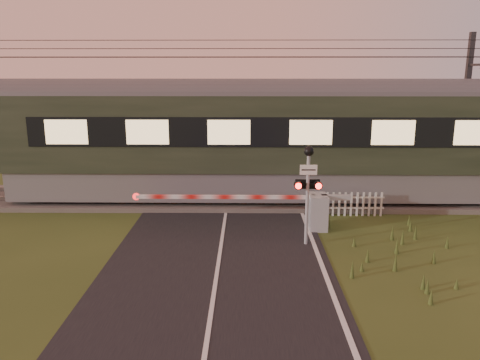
{
  "coord_description": "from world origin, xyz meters",
  "views": [
    {
      "loc": [
        0.75,
        -11.28,
        5.09
      ],
      "look_at": [
        0.54,
        3.2,
        1.63
      ],
      "focal_mm": 35.0,
      "sensor_mm": 36.0,
      "label": 1
    }
  ],
  "objects_px": {
    "crossing_signal": "(308,178)",
    "picket_fence": "(345,204)",
    "boom_gate": "(308,210)",
    "catenary_mast": "(465,109)"
  },
  "relations": [
    {
      "from": "crossing_signal",
      "to": "catenary_mast",
      "type": "relative_size",
      "value": 0.45
    },
    {
      "from": "boom_gate",
      "to": "picket_fence",
      "type": "relative_size",
      "value": 2.56
    },
    {
      "from": "crossing_signal",
      "to": "picket_fence",
      "type": "distance_m",
      "value": 3.64
    },
    {
      "from": "crossing_signal",
      "to": "picket_fence",
      "type": "xyz_separation_m",
      "value": [
        1.72,
        2.79,
        -1.59
      ]
    },
    {
      "from": "crossing_signal",
      "to": "catenary_mast",
      "type": "bearing_deg",
      "value": 42.81
    },
    {
      "from": "boom_gate",
      "to": "catenary_mast",
      "type": "relative_size",
      "value": 1.07
    },
    {
      "from": "catenary_mast",
      "to": "picket_fence",
      "type": "bearing_deg",
      "value": -144.35
    },
    {
      "from": "crossing_signal",
      "to": "boom_gate",
      "type": "bearing_deg",
      "value": 81.42
    },
    {
      "from": "crossing_signal",
      "to": "catenary_mast",
      "type": "xyz_separation_m",
      "value": [
        7.46,
        6.91,
        1.38
      ]
    },
    {
      "from": "crossing_signal",
      "to": "picket_fence",
      "type": "bearing_deg",
      "value": 58.4
    }
  ]
}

